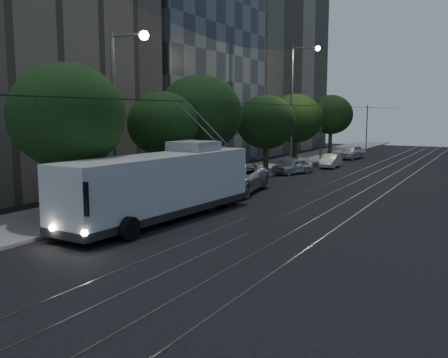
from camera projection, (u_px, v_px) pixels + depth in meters
ground at (224, 224)px, 22.71m from camera, size 120.00×120.00×0.00m
sidewalk at (260, 169)px, 43.64m from camera, size 5.00×90.00×0.15m
tram_rails at (376, 177)px, 38.86m from camera, size 4.52×90.00×0.02m
overhead_wires at (287, 131)px, 41.98m from camera, size 2.23×90.00×6.00m
building_glass_mid at (164, 27)px, 49.11m from camera, size 14.40×18.40×26.80m
building_tan_far at (252, 18)px, 65.93m from camera, size 14.40×22.40×34.80m
trolleybus at (163, 185)px, 23.44m from camera, size 3.22×12.01×5.63m
pickup_silver at (233, 178)px, 31.33m from camera, size 4.09×7.10×1.86m
car_white_a at (293, 166)px, 41.03m from camera, size 2.74×3.96×1.25m
car_white_b at (292, 166)px, 41.61m from camera, size 2.92×4.47×1.21m
car_white_c at (331, 161)px, 45.64m from camera, size 1.51×3.84×1.24m
car_white_d at (351, 152)px, 54.05m from camera, size 2.54×4.66×1.50m
tree_0 at (67, 116)px, 22.57m from camera, size 5.30×5.30×7.28m
tree_1 at (163, 124)px, 29.61m from camera, size 4.23×4.23×6.28m
tree_2 at (200, 114)px, 32.49m from camera, size 5.58×5.58×7.45m
tree_3 at (266, 122)px, 41.80m from camera, size 5.04×5.04×6.49m
tree_4 at (295, 118)px, 48.35m from camera, size 5.27×5.27×6.83m
tree_5 at (331, 115)px, 59.02m from camera, size 5.16×5.16×7.08m
streetlamp_near at (121, 104)px, 23.59m from camera, size 2.20×0.44×8.93m
streetlamp_far at (296, 95)px, 44.36m from camera, size 2.64×0.44×11.06m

